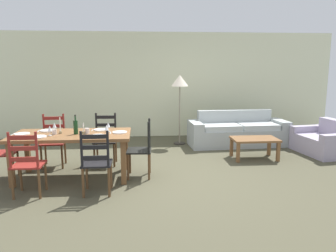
# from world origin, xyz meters

# --- Properties ---
(ground_plane) EXTENTS (9.60, 9.60, 0.02)m
(ground_plane) POSITION_xyz_m (0.00, 0.00, -0.01)
(ground_plane) COLOR #4A4733
(wall_far) EXTENTS (9.60, 0.16, 2.70)m
(wall_far) POSITION_xyz_m (0.00, 3.30, 1.35)
(wall_far) COLOR beige
(wall_far) RESTS_ON ground_plane
(dining_table) EXTENTS (1.90, 0.96, 0.75)m
(dining_table) POSITION_xyz_m (-1.42, -0.01, 0.66)
(dining_table) COLOR brown
(dining_table) RESTS_ON ground_plane
(dining_chair_near_left) EXTENTS (0.42, 0.40, 0.96)m
(dining_chair_near_left) POSITION_xyz_m (-1.90, -0.76, 0.48)
(dining_chair_near_left) COLOR maroon
(dining_chair_near_left) RESTS_ON ground_plane
(dining_chair_near_right) EXTENTS (0.42, 0.40, 0.96)m
(dining_chair_near_right) POSITION_xyz_m (-0.94, -0.78, 0.48)
(dining_chair_near_right) COLOR black
(dining_chair_near_right) RESTS_ON ground_plane
(dining_chair_far_left) EXTENTS (0.44, 0.42, 0.96)m
(dining_chair_far_left) POSITION_xyz_m (-1.91, 0.72, 0.48)
(dining_chair_far_left) COLOR maroon
(dining_chair_far_left) RESTS_ON ground_plane
(dining_chair_far_right) EXTENTS (0.43, 0.41, 0.96)m
(dining_chair_far_right) POSITION_xyz_m (-0.96, 0.76, 0.48)
(dining_chair_far_right) COLOR black
(dining_chair_far_right) RESTS_ON ground_plane
(dining_chair_head_east) EXTENTS (0.42, 0.44, 0.96)m
(dining_chair_head_east) POSITION_xyz_m (-0.28, -0.04, 0.48)
(dining_chair_head_east) COLOR black
(dining_chair_head_east) RESTS_ON ground_plane
(dinner_plate_near_left) EXTENTS (0.24, 0.24, 0.02)m
(dinner_plate_near_left) POSITION_xyz_m (-1.87, -0.26, 0.76)
(dinner_plate_near_left) COLOR white
(dinner_plate_near_left) RESTS_ON dining_table
(fork_near_left) EXTENTS (0.03, 0.17, 0.01)m
(fork_near_left) POSITION_xyz_m (-2.02, -0.26, 0.75)
(fork_near_left) COLOR silver
(fork_near_left) RESTS_ON dining_table
(dinner_plate_near_right) EXTENTS (0.24, 0.24, 0.02)m
(dinner_plate_near_right) POSITION_xyz_m (-0.97, -0.26, 0.76)
(dinner_plate_near_right) COLOR white
(dinner_plate_near_right) RESTS_ON dining_table
(fork_near_right) EXTENTS (0.03, 0.17, 0.01)m
(fork_near_right) POSITION_xyz_m (-1.12, -0.26, 0.75)
(fork_near_right) COLOR silver
(fork_near_right) RESTS_ON dining_table
(dinner_plate_far_left) EXTENTS (0.24, 0.24, 0.02)m
(dinner_plate_far_left) POSITION_xyz_m (-1.87, 0.24, 0.76)
(dinner_plate_far_left) COLOR white
(dinner_plate_far_left) RESTS_ON dining_table
(fork_far_left) EXTENTS (0.03, 0.17, 0.01)m
(fork_far_left) POSITION_xyz_m (-2.02, 0.24, 0.75)
(fork_far_left) COLOR silver
(fork_far_left) RESTS_ON dining_table
(dinner_plate_far_right) EXTENTS (0.24, 0.24, 0.02)m
(dinner_plate_far_right) POSITION_xyz_m (-0.97, 0.24, 0.76)
(dinner_plate_far_right) COLOR white
(dinner_plate_far_right) RESTS_ON dining_table
(fork_far_right) EXTENTS (0.02, 0.17, 0.01)m
(fork_far_right) POSITION_xyz_m (-1.12, 0.24, 0.75)
(fork_far_right) COLOR silver
(fork_far_right) RESTS_ON dining_table
(dinner_plate_head_west) EXTENTS (0.24, 0.24, 0.02)m
(dinner_plate_head_west) POSITION_xyz_m (-2.20, -0.01, 0.76)
(dinner_plate_head_west) COLOR white
(dinner_plate_head_west) RESTS_ON dining_table
(fork_head_west) EXTENTS (0.02, 0.17, 0.01)m
(fork_head_west) POSITION_xyz_m (-2.35, -0.01, 0.75)
(fork_head_west) COLOR silver
(fork_head_west) RESTS_ON dining_table
(dinner_plate_head_east) EXTENTS (0.24, 0.24, 0.02)m
(dinner_plate_head_east) POSITION_xyz_m (-0.64, -0.01, 0.76)
(dinner_plate_head_east) COLOR white
(dinner_plate_head_east) RESTS_ON dining_table
(fork_head_east) EXTENTS (0.03, 0.17, 0.01)m
(fork_head_east) POSITION_xyz_m (-0.79, -0.01, 0.75)
(fork_head_east) COLOR silver
(fork_head_east) RESTS_ON dining_table
(wine_bottle) EXTENTS (0.07, 0.07, 0.32)m
(wine_bottle) POSITION_xyz_m (-1.34, -0.05, 0.87)
(wine_bottle) COLOR #143819
(wine_bottle) RESTS_ON dining_table
(wine_glass_near_left) EXTENTS (0.06, 0.06, 0.16)m
(wine_glass_near_left) POSITION_xyz_m (-1.73, -0.14, 0.86)
(wine_glass_near_left) COLOR white
(wine_glass_near_left) RESTS_ON dining_table
(wine_glass_near_right) EXTENTS (0.06, 0.06, 0.16)m
(wine_glass_near_right) POSITION_xyz_m (-0.84, -0.14, 0.86)
(wine_glass_near_right) COLOR white
(wine_glass_near_right) RESTS_ON dining_table
(wine_glass_far_left) EXTENTS (0.06, 0.06, 0.16)m
(wine_glass_far_left) POSITION_xyz_m (-1.73, 0.14, 0.86)
(wine_glass_far_left) COLOR white
(wine_glass_far_left) RESTS_ON dining_table
(wine_glass_far_right) EXTENTS (0.06, 0.06, 0.16)m
(wine_glass_far_right) POSITION_xyz_m (-0.84, 0.12, 0.86)
(wine_glass_far_right) COLOR white
(wine_glass_far_right) RESTS_ON dining_table
(coffee_cup_primary) EXTENTS (0.07, 0.07, 0.09)m
(coffee_cup_primary) POSITION_xyz_m (-1.17, -0.02, 0.80)
(coffee_cup_primary) COLOR beige
(coffee_cup_primary) RESTS_ON dining_table
(coffee_cup_secondary) EXTENTS (0.07, 0.07, 0.09)m
(coffee_cup_secondary) POSITION_xyz_m (-1.68, -0.06, 0.80)
(coffee_cup_secondary) COLOR beige
(coffee_cup_secondary) RESTS_ON dining_table
(candle_tall) EXTENTS (0.05, 0.05, 0.27)m
(candle_tall) POSITION_xyz_m (-1.60, 0.01, 0.83)
(candle_tall) COLOR #998C66
(candle_tall) RESTS_ON dining_table
(candle_short) EXTENTS (0.05, 0.05, 0.18)m
(candle_short) POSITION_xyz_m (-1.22, -0.05, 0.80)
(candle_short) COLOR #998C66
(candle_short) RESTS_ON dining_table
(couch) EXTENTS (2.32, 0.92, 0.80)m
(couch) POSITION_xyz_m (1.98, 2.08, 0.29)
(couch) COLOR #A8AFAE
(couch) RESTS_ON ground_plane
(coffee_table) EXTENTS (0.90, 0.56, 0.42)m
(coffee_table) POSITION_xyz_m (1.97, 0.86, 0.36)
(coffee_table) COLOR brown
(coffee_table) RESTS_ON ground_plane
(armchair_upholstered) EXTENTS (0.96, 1.26, 0.72)m
(armchair_upholstered) POSITION_xyz_m (3.60, 1.12, 0.25)
(armchair_upholstered) COLOR #AA9FB7
(armchair_upholstered) RESTS_ON ground_plane
(standing_lamp) EXTENTS (0.40, 0.40, 1.64)m
(standing_lamp) POSITION_xyz_m (0.63, 2.26, 1.41)
(standing_lamp) COLOR #332D28
(standing_lamp) RESTS_ON ground_plane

